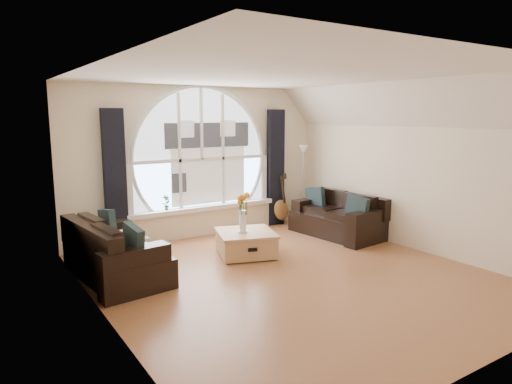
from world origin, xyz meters
name	(u,v)px	position (x,y,z in m)	size (l,w,h in m)	color
ground	(292,276)	(0.00, 0.00, 0.00)	(5.00, 5.50, 0.01)	brown
ceiling	(294,75)	(0.00, 0.00, 2.70)	(5.00, 5.50, 0.01)	silver
wall_back	(201,162)	(0.00, 2.75, 1.35)	(5.00, 0.01, 2.70)	beige
wall_front	(496,217)	(0.00, -2.75, 1.35)	(5.00, 0.01, 2.70)	beige
wall_left	(101,197)	(-2.50, 0.00, 1.35)	(0.01, 5.50, 2.70)	beige
wall_right	(415,168)	(2.50, 0.00, 1.35)	(0.01, 5.50, 2.70)	beige
attic_slope	(406,105)	(2.20, 0.00, 2.35)	(0.92, 5.50, 0.72)	silver
arched_window	(201,147)	(0.00, 2.72, 1.62)	(2.60, 0.06, 2.15)	silver
window_sill	(204,208)	(0.00, 2.65, 0.51)	(2.90, 0.22, 0.08)	white
window_frame	(202,147)	(0.00, 2.69, 1.62)	(2.76, 0.08, 2.15)	white
neighbor_house	(209,153)	(0.15, 2.71, 1.50)	(1.70, 0.02, 1.50)	silver
curtain_left	(115,180)	(-1.60, 2.63, 1.15)	(0.35, 0.12, 2.30)	black
curtain_right	(276,168)	(1.60, 2.63, 1.15)	(0.35, 0.12, 2.30)	black
sofa_left	(117,249)	(-2.02, 1.26, 0.40)	(0.88, 1.76, 0.78)	black
sofa_right	(337,214)	(2.02, 1.29, 0.40)	(0.85, 1.70, 0.75)	black
coffee_chest	(246,242)	(-0.02, 1.17, 0.21)	(0.86, 0.86, 0.42)	tan
throw_blanket	(121,241)	(-1.94, 1.29, 0.50)	(0.55, 0.55, 0.10)	silver
vase_flowers	(243,208)	(-0.08, 1.16, 0.77)	(0.24, 0.24, 0.70)	white
floor_lamp	(303,185)	(2.11, 2.40, 0.80)	(0.24, 0.24, 1.60)	#B2B2B2
guitar	(281,199)	(1.68, 2.54, 0.53)	(0.36, 0.24, 1.06)	olive
potted_plant	(166,202)	(-0.73, 2.65, 0.69)	(0.14, 0.10, 0.27)	#1E6023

